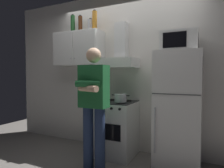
{
  "coord_description": "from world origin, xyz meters",
  "views": [
    {
      "loc": [
        1.26,
        -2.61,
        1.27
      ],
      "look_at": [
        0.0,
        0.0,
        1.15
      ],
      "focal_mm": 31.83,
      "sensor_mm": 36.0,
      "label": 1
    }
  ],
  "objects_px": {
    "cooking_pot": "(121,98)",
    "bottle_liquor_amber": "(95,21)",
    "upper_cabinet": "(79,49)",
    "bottle_wine_green": "(73,24)",
    "range_hood": "(119,56)",
    "microwave": "(179,42)",
    "refrigerator": "(178,110)",
    "person_standing": "(94,104)",
    "bottle_canister_steel": "(90,25)",
    "stove_oven": "(116,128)",
    "bottle_rum_dark": "(80,24)"
  },
  "relations": [
    {
      "from": "cooking_pot",
      "to": "bottle_liquor_amber",
      "type": "height_order",
      "value": "bottle_liquor_amber"
    },
    {
      "from": "upper_cabinet",
      "to": "bottle_wine_green",
      "type": "relative_size",
      "value": 2.7
    },
    {
      "from": "range_hood",
      "to": "upper_cabinet",
      "type": "bearing_deg",
      "value": -179.91
    },
    {
      "from": "bottle_liquor_amber",
      "to": "bottle_wine_green",
      "type": "relative_size",
      "value": 1.02
    },
    {
      "from": "bottle_wine_green",
      "to": "microwave",
      "type": "bearing_deg",
      "value": -3.23
    },
    {
      "from": "refrigerator",
      "to": "bottle_liquor_amber",
      "type": "relative_size",
      "value": 4.72
    },
    {
      "from": "cooking_pot",
      "to": "bottle_liquor_amber",
      "type": "distance_m",
      "value": 1.42
    },
    {
      "from": "bottle_wine_green",
      "to": "person_standing",
      "type": "bearing_deg",
      "value": -39.91
    },
    {
      "from": "bottle_canister_steel",
      "to": "stove_oven",
      "type": "bearing_deg",
      "value": -15.39
    },
    {
      "from": "person_standing",
      "to": "cooking_pot",
      "type": "distance_m",
      "value": 0.52
    },
    {
      "from": "cooking_pot",
      "to": "bottle_wine_green",
      "type": "height_order",
      "value": "bottle_wine_green"
    },
    {
      "from": "range_hood",
      "to": "bottle_wine_green",
      "type": "height_order",
      "value": "bottle_wine_green"
    },
    {
      "from": "upper_cabinet",
      "to": "bottle_wine_green",
      "type": "bearing_deg",
      "value": -179.73
    },
    {
      "from": "bottle_liquor_amber",
      "to": "bottle_rum_dark",
      "type": "relative_size",
      "value": 1.1
    },
    {
      "from": "cooking_pot",
      "to": "person_standing",
      "type": "bearing_deg",
      "value": -110.3
    },
    {
      "from": "person_standing",
      "to": "bottle_rum_dark",
      "type": "distance_m",
      "value": 1.66
    },
    {
      "from": "bottle_wine_green",
      "to": "range_hood",
      "type": "bearing_deg",
      "value": 0.11
    },
    {
      "from": "refrigerator",
      "to": "bottle_rum_dark",
      "type": "xyz_separation_m",
      "value": [
        -1.72,
        0.14,
        1.4
      ]
    },
    {
      "from": "person_standing",
      "to": "bottle_wine_green",
      "type": "relative_size",
      "value": 4.92
    },
    {
      "from": "upper_cabinet",
      "to": "microwave",
      "type": "height_order",
      "value": "upper_cabinet"
    },
    {
      "from": "bottle_wine_green",
      "to": "refrigerator",
      "type": "bearing_deg",
      "value": -3.79
    },
    {
      "from": "refrigerator",
      "to": "bottle_canister_steel",
      "type": "xyz_separation_m",
      "value": [
        -1.52,
        0.16,
        1.36
      ]
    },
    {
      "from": "upper_cabinet",
      "to": "range_hood",
      "type": "bearing_deg",
      "value": 0.09
    },
    {
      "from": "microwave",
      "to": "bottle_rum_dark",
      "type": "height_order",
      "value": "bottle_rum_dark"
    },
    {
      "from": "stove_oven",
      "to": "cooking_pot",
      "type": "relative_size",
      "value": 3.06
    },
    {
      "from": "bottle_rum_dark",
      "to": "bottle_canister_steel",
      "type": "xyz_separation_m",
      "value": [
        0.2,
        0.01,
        -0.04
      ]
    },
    {
      "from": "range_hood",
      "to": "cooking_pot",
      "type": "distance_m",
      "value": 0.72
    },
    {
      "from": "bottle_liquor_amber",
      "to": "bottle_wine_green",
      "type": "distance_m",
      "value": 0.47
    },
    {
      "from": "upper_cabinet",
      "to": "microwave",
      "type": "relative_size",
      "value": 1.88
    },
    {
      "from": "cooking_pot",
      "to": "bottle_canister_steel",
      "type": "relative_size",
      "value": 1.25
    },
    {
      "from": "bottle_rum_dark",
      "to": "person_standing",
      "type": "bearing_deg",
      "value": -46.05
    },
    {
      "from": "microwave",
      "to": "bottle_liquor_amber",
      "type": "relative_size",
      "value": 1.42
    },
    {
      "from": "cooking_pot",
      "to": "bottle_canister_steel",
      "type": "xyz_separation_m",
      "value": [
        -0.7,
        0.28,
        1.22
      ]
    },
    {
      "from": "stove_oven",
      "to": "bottle_wine_green",
      "type": "height_order",
      "value": "bottle_wine_green"
    },
    {
      "from": "person_standing",
      "to": "bottle_wine_green",
      "type": "bearing_deg",
      "value": 140.09
    },
    {
      "from": "refrigerator",
      "to": "bottle_liquor_amber",
      "type": "distance_m",
      "value": 1.99
    },
    {
      "from": "bottle_rum_dark",
      "to": "bottle_wine_green",
      "type": "distance_m",
      "value": 0.15
    },
    {
      "from": "person_standing",
      "to": "cooking_pot",
      "type": "xyz_separation_m",
      "value": [
        0.18,
        0.49,
        0.03
      ]
    },
    {
      "from": "refrigerator",
      "to": "microwave",
      "type": "relative_size",
      "value": 3.33
    },
    {
      "from": "person_standing",
      "to": "range_hood",
      "type": "bearing_deg",
      "value": 86.09
    },
    {
      "from": "stove_oven",
      "to": "upper_cabinet",
      "type": "bearing_deg",
      "value": 171.1
    },
    {
      "from": "microwave",
      "to": "refrigerator",
      "type": "bearing_deg",
      "value": -89.1
    },
    {
      "from": "bottle_rum_dark",
      "to": "upper_cabinet",
      "type": "bearing_deg",
      "value": -143.14
    },
    {
      "from": "microwave",
      "to": "person_standing",
      "type": "relative_size",
      "value": 0.29
    },
    {
      "from": "bottle_rum_dark",
      "to": "cooking_pot",
      "type": "bearing_deg",
      "value": -16.3
    },
    {
      "from": "stove_oven",
      "to": "bottle_rum_dark",
      "type": "relative_size",
      "value": 2.83
    },
    {
      "from": "microwave",
      "to": "bottle_wine_green",
      "type": "distance_m",
      "value": 1.93
    },
    {
      "from": "range_hood",
      "to": "bottle_rum_dark",
      "type": "relative_size",
      "value": 2.43
    },
    {
      "from": "stove_oven",
      "to": "cooking_pot",
      "type": "xyz_separation_m",
      "value": [
        0.13,
        -0.12,
        0.5
      ]
    },
    {
      "from": "upper_cabinet",
      "to": "bottle_rum_dark",
      "type": "xyz_separation_m",
      "value": [
        0.03,
        0.02,
        0.45
      ]
    }
  ]
}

